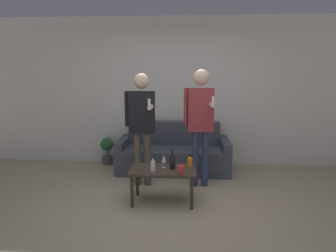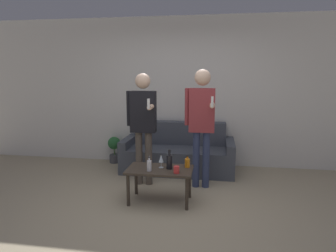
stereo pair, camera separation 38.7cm
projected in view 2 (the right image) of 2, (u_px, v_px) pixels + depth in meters
ground_plane at (161, 216)px, 3.61m from camera, size 16.00×16.00×0.00m
wall_back at (183, 92)px, 5.51m from camera, size 8.00×0.06×2.70m
couch at (178, 154)px, 5.29m from camera, size 1.92×0.84×0.83m
coffee_table at (160, 173)px, 3.95m from camera, size 0.86×0.49×0.46m
bottle_orange at (187, 163)px, 3.98m from camera, size 0.07×0.07×0.16m
bottle_green at (169, 161)px, 3.91m from camera, size 0.08×0.08×0.26m
bottle_dark at (149, 165)px, 3.83m from camera, size 0.06×0.06×0.19m
wine_glass_near at (161, 159)px, 3.96m from camera, size 0.07×0.07×0.18m
cup_on_table at (176, 170)px, 3.75m from camera, size 0.07×0.07×0.09m
person_standing_left at (143, 119)px, 4.48m from camera, size 0.44×0.42×1.70m
person_standing_right at (202, 117)px, 4.35m from camera, size 0.44×0.43×1.75m
potted_plant at (114, 148)px, 5.72m from camera, size 0.24×0.24×0.50m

